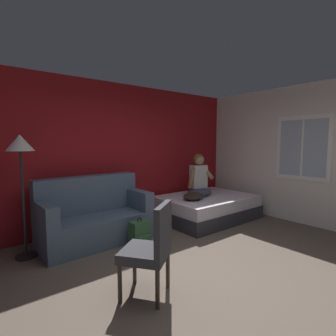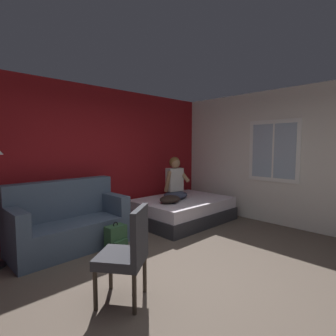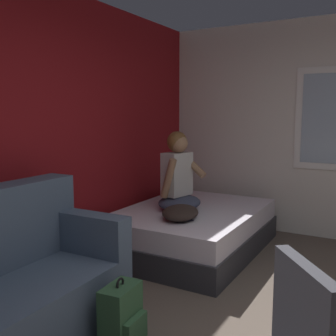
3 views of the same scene
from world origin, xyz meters
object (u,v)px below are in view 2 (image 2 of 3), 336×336
(bed, at_px, (183,210))
(throw_pillow, at_px, (170,199))
(backpack, at_px, (116,239))
(cell_phone, at_px, (173,203))
(couch, at_px, (68,223))
(person_seated, at_px, (175,182))
(side_chair, at_px, (128,251))

(bed, bearing_deg, throw_pillow, -168.37)
(backpack, xyz_separation_m, throw_pillow, (1.43, 0.31, 0.36))
(bed, relative_size, cell_phone, 13.61)
(couch, relative_size, cell_phone, 11.95)
(couch, height_order, person_seated, person_seated)
(throw_pillow, bearing_deg, couch, 169.48)
(couch, height_order, side_chair, couch)
(throw_pillow, bearing_deg, backpack, -167.80)
(person_seated, relative_size, throw_pillow, 1.82)
(side_chair, xyz_separation_m, throw_pillow, (2.02, 1.46, 0.02))
(couch, distance_m, backpack, 0.82)
(bed, bearing_deg, person_seated, 131.17)
(couch, xyz_separation_m, throw_pillow, (1.87, -0.35, 0.16))
(backpack, bearing_deg, bed, 12.06)
(person_seated, xyz_separation_m, cell_phone, (-0.34, -0.28, -0.35))
(couch, height_order, throw_pillow, couch)
(person_seated, bearing_deg, bed, -48.83)
(backpack, bearing_deg, throw_pillow, 12.20)
(couch, height_order, cell_phone, couch)
(side_chair, distance_m, cell_phone, 2.48)
(side_chair, distance_m, person_seated, 2.93)
(bed, xyz_separation_m, person_seated, (-0.11, 0.12, 0.60))
(backpack, relative_size, throw_pillow, 0.95)
(backpack, bearing_deg, cell_phone, 9.61)
(bed, xyz_separation_m, side_chair, (-2.49, -1.56, 0.30))
(side_chair, relative_size, backpack, 2.14)
(side_chair, distance_m, backpack, 1.34)
(couch, relative_size, person_seated, 1.97)
(couch, xyz_separation_m, person_seated, (2.24, -0.13, 0.44))
(bed, xyz_separation_m, throw_pillow, (-0.47, -0.10, 0.31))
(couch, distance_m, person_seated, 2.28)
(backpack, bearing_deg, side_chair, -117.30)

